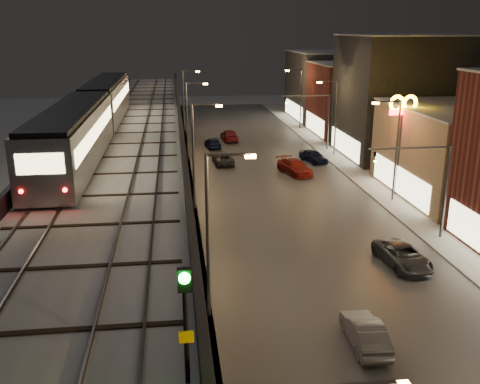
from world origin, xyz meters
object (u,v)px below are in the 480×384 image
subway_train (93,114)px  car_mid_silver (223,159)px  rail_signal (185,304)px  car_near_white (365,333)px  car_onc_white (295,168)px  car_onc_red (313,157)px  car_onc_dark (403,256)px  car_mid_dark (229,136)px  car_far_white (213,143)px

subway_train → car_mid_silver: 20.96m
rail_signal → car_near_white: (8.71, 10.76, -8.12)m
car_onc_white → car_mid_silver: bearing=126.0°
subway_train → car_onc_white: bearing=28.6°
car_onc_red → car_near_white: bearing=-118.4°
car_mid_silver → car_onc_red: car_onc_red is taller
car_onc_red → car_mid_silver: bearing=159.1°
car_near_white → rail_signal: bearing=53.2°
subway_train → car_onc_dark: 25.60m
car_near_white → car_onc_red: size_ratio=0.99×
car_mid_dark → car_onc_white: bearing=102.8°
rail_signal → car_onc_dark: bearing=53.4°
car_onc_red → car_mid_dark: bearing=103.9°
car_onc_red → subway_train: bearing=-163.4°
rail_signal → car_mid_silver: bearing=83.7°
car_near_white → car_mid_silver: bearing=-82.5°
car_onc_white → car_onc_dark: bearing=-102.4°
car_onc_white → car_near_white: bearing=-113.8°
car_near_white → car_mid_dark: (-1.34, 49.94, 0.03)m
car_far_white → car_mid_dark: bearing=-128.5°
car_mid_dark → car_onc_dark: car_mid_dark is taller
car_mid_dark → car_onc_white: 18.95m
car_onc_dark → car_far_white: bearing=99.3°
car_mid_silver → car_onc_dark: 29.92m
subway_train → car_far_white: (11.16, 24.10, -7.71)m
subway_train → car_onc_red: 27.74m
car_mid_silver → car_mid_dark: size_ratio=0.93×
car_mid_silver → car_mid_dark: bearing=-102.5°
rail_signal → car_far_white: 57.06m
car_onc_red → car_onc_white: bearing=-142.1°
subway_train → car_far_white: subway_train is taller
car_near_white → car_onc_white: bearing=-94.4°
car_mid_silver → car_mid_dark: (2.10, 12.94, 0.08)m
car_onc_dark → rail_signal: bearing=-131.7°
car_onc_white → car_onc_red: car_onc_white is taller
rail_signal → car_mid_dark: (7.37, 60.71, -8.09)m
car_near_white → car_onc_red: car_onc_red is taller
car_mid_silver → car_mid_dark: 13.11m
rail_signal → car_mid_silver: size_ratio=0.67×
car_mid_silver → car_onc_dark: (9.04, -28.53, 0.06)m
car_far_white → car_onc_red: size_ratio=0.95×
subway_train → rail_signal: (6.40, -32.18, 0.42)m
rail_signal → car_onc_white: 44.93m
car_onc_dark → car_onc_red: 27.96m
car_mid_dark → car_onc_dark: 42.04m
car_near_white → car_onc_red: (6.93, 36.40, 0.03)m
car_far_white → car_onc_dark: bearing=96.4°
rail_signal → car_onc_white: bearing=73.7°
car_mid_dark → car_onc_white: (5.02, -18.27, 0.04)m
car_mid_silver → car_onc_white: (7.12, -5.34, 0.12)m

